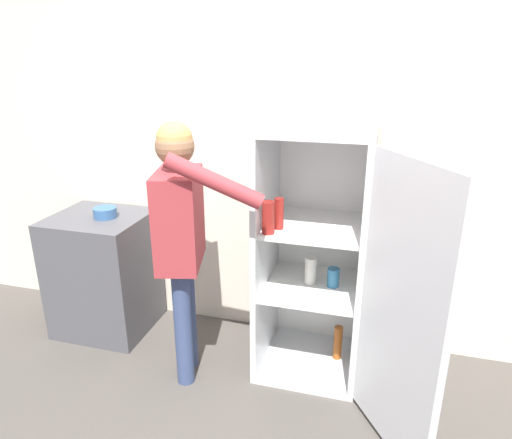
% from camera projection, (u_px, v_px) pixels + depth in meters
% --- Properties ---
extents(ground_plane, '(12.00, 12.00, 0.00)m').
position_uv_depth(ground_plane, '(255.00, 418.00, 2.64)').
color(ground_plane, '#4C4742').
extents(wall_back, '(7.00, 0.06, 2.55)m').
position_uv_depth(wall_back, '(294.00, 165.00, 3.10)').
color(wall_back, beige).
rests_on(wall_back, ground_plane).
extents(refrigerator, '(1.04, 1.19, 1.60)m').
position_uv_depth(refrigerator, '(330.00, 262.00, 2.76)').
color(refrigerator, silver).
rests_on(refrigerator, ground_plane).
extents(person, '(0.72, 0.55, 1.64)m').
position_uv_depth(person, '(181.00, 224.00, 2.67)').
color(person, '#384770').
rests_on(person, ground_plane).
extents(counter, '(0.66, 0.60, 0.90)m').
position_uv_depth(counter, '(104.00, 273.00, 3.40)').
color(counter, '#4C4C51').
rests_on(counter, ground_plane).
extents(bowl, '(0.16, 0.16, 0.07)m').
position_uv_depth(bowl, '(105.00, 213.00, 3.22)').
color(bowl, '#335B8E').
rests_on(bowl, counter).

